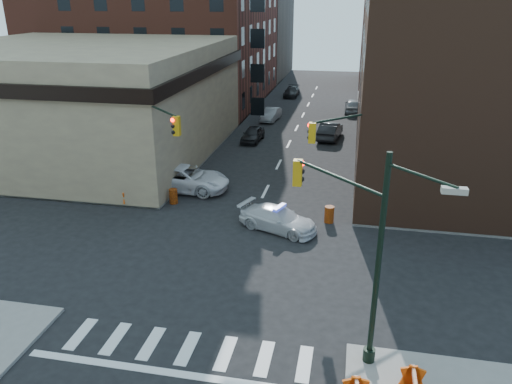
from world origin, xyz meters
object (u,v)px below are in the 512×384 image
at_px(parked_car_enear, 330,131).
at_px(pedestrian_b, 117,173).
at_px(barrel_bank, 173,196).
at_px(parked_car_wfar, 271,114).
at_px(police_car, 278,219).
at_px(pedestrian_a, 106,177).
at_px(barricade_nw_a, 132,196).
at_px(parked_car_wnear, 253,134).
at_px(barrel_road, 329,214).
at_px(pickup, 185,178).

distance_m(parked_car_enear, pedestrian_b, 21.07).
bearing_deg(barrel_bank, parked_car_wfar, 84.33).
relative_size(police_car, barrel_bank, 4.82).
xyz_separation_m(pedestrian_a, barricade_nw_a, (2.67, -1.80, -0.51)).
height_order(parked_car_wfar, barrel_bank, parked_car_wfar).
relative_size(parked_car_wnear, barrel_road, 3.92).
bearing_deg(pedestrian_b, parked_car_wnear, 60.71).
bearing_deg(barricade_nw_a, police_car, -23.61).
xyz_separation_m(police_car, parked_car_wnear, (-5.20, 18.09, -0.01)).
distance_m(police_car, pedestrian_a, 12.92).
bearing_deg(parked_car_enear, pedestrian_a, 57.36).
relative_size(police_car, parked_car_wfar, 1.16).
height_order(pedestrian_b, barrel_road, pedestrian_b).
height_order(police_car, pedestrian_b, pedestrian_b).
relative_size(parked_car_wfar, pedestrian_a, 2.06).
distance_m(police_car, parked_car_enear, 20.46).
distance_m(barrel_road, barricade_nw_a, 12.58).
xyz_separation_m(parked_car_wnear, parked_car_enear, (6.96, 2.30, 0.12)).
xyz_separation_m(parked_car_wnear, barrel_road, (8.03, -16.46, -0.17)).
bearing_deg(pedestrian_a, parked_car_enear, 48.85).
relative_size(parked_car_enear, barrel_road, 4.79).
bearing_deg(pickup, parked_car_enear, -28.52).
bearing_deg(pickup, barricade_nw_a, 145.50).
relative_size(parked_car_wnear, barrel_bank, 4.06).
distance_m(parked_car_wfar, barrel_bank, 24.11).
bearing_deg(pedestrian_b, pedestrian_a, -105.69).
xyz_separation_m(pickup, parked_car_wnear, (2.13, 13.09, -0.19)).
bearing_deg(police_car, barrel_road, -38.95).
xyz_separation_m(parked_car_wnear, pedestrian_b, (-6.96, -13.50, 0.42)).
bearing_deg(barricade_nw_a, pedestrian_a, 132.53).
bearing_deg(police_car, parked_car_enear, 16.21).
height_order(parked_car_wnear, barricade_nw_a, parked_car_wnear).
distance_m(parked_car_enear, barricade_nw_a, 21.92).
height_order(police_car, parked_car_enear, parked_car_enear).
xyz_separation_m(pickup, barricade_nw_a, (-2.42, -3.26, -0.24)).
xyz_separation_m(parked_car_wnear, barrel_bank, (-2.08, -15.52, -0.19)).
distance_m(pickup, pedestrian_b, 4.86).
height_order(parked_car_wnear, parked_car_enear, parked_car_enear).
distance_m(parked_car_enear, barrel_bank, 19.99).
distance_m(parked_car_wfar, barricade_nw_a, 25.30).
height_order(parked_car_wnear, barrel_road, parked_car_wnear).
bearing_deg(parked_car_wnear, barricade_nw_a, -101.76).
bearing_deg(pickup, pedestrian_b, 96.89).
bearing_deg(barricade_nw_a, parked_car_wfar, 65.40).
bearing_deg(police_car, pickup, 76.90).
height_order(parked_car_wfar, parked_car_enear, parked_car_enear).
bearing_deg(pedestrian_a, pedestrian_b, 75.24).
distance_m(police_car, barrel_bank, 7.73).
xyz_separation_m(barrel_road, barrel_bank, (-10.12, 0.94, -0.02)).
distance_m(parked_car_wfar, pedestrian_a, 24.23).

